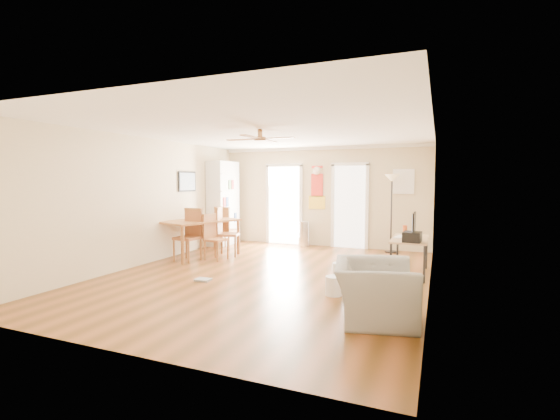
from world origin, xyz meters
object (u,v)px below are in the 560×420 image
at_px(dining_table, 200,238).
at_px(dining_chair_right_b, 216,237).
at_px(torchiere_lamp, 391,214).
at_px(bookshelf, 223,203).
at_px(wastebasket_b, 334,286).
at_px(wastebasket_a, 341,272).
at_px(dining_chair_near, 187,235).
at_px(dining_chair_far, 227,228).
at_px(armchair, 374,291).
at_px(trash_can, 304,234).
at_px(computer_desk, 410,256).
at_px(printer, 412,237).
at_px(dining_chair_right_a, 228,232).

distance_m(dining_table, dining_chair_right_b, 0.59).
bearing_deg(torchiere_lamp, dining_chair_right_b, -145.57).
relative_size(bookshelf, wastebasket_b, 7.71).
bearing_deg(wastebasket_a, dining_chair_near, 172.48).
bearing_deg(dining_chair_far, bookshelf, -47.71).
relative_size(dining_chair_right_b, dining_chair_far, 0.93).
xyz_separation_m(dining_chair_far, armchair, (4.22, -3.69, -0.18)).
xyz_separation_m(dining_chair_far, trash_can, (1.68, 1.10, -0.20)).
bearing_deg(computer_desk, printer, -82.21).
bearing_deg(dining_table, trash_can, 50.76).
distance_m(dining_table, dining_chair_far, 1.06).
bearing_deg(dining_chair_near, dining_chair_right_b, 37.57).
height_order(dining_table, torchiere_lamp, torchiere_lamp).
relative_size(dining_chair_near, torchiere_lamp, 0.60).
distance_m(dining_chair_right_b, wastebasket_b, 3.46).
relative_size(dining_chair_right_b, dining_chair_near, 0.89).
bearing_deg(wastebasket_a, dining_chair_far, 148.96).
distance_m(dining_chair_far, wastebasket_a, 3.99).
relative_size(trash_can, armchair, 0.61).
height_order(dining_chair_near, torchiere_lamp, torchiere_lamp).
bearing_deg(dining_chair_right_b, dining_table, 77.82).
bearing_deg(torchiere_lamp, dining_chair_right_a, -151.94).
xyz_separation_m(dining_table, wastebasket_a, (3.49, -0.99, -0.26)).
distance_m(printer, wastebasket_a, 1.38).
bearing_deg(wastebasket_a, wastebasket_b, -83.38).
bearing_deg(trash_can, torchiere_lamp, -0.63).
bearing_deg(dining_chair_near, trash_can, 62.11).
xyz_separation_m(dining_chair_right_b, wastebasket_b, (3.03, -1.63, -0.35)).
bearing_deg(dining_chair_right_b, computer_desk, -78.73).
height_order(dining_chair_far, armchair, dining_chair_far).
height_order(dining_chair_far, computer_desk, dining_chair_far).
bearing_deg(wastebasket_b, wastebasket_a, 96.62).
bearing_deg(dining_table, wastebasket_a, -15.89).
bearing_deg(armchair, printer, -19.81).
xyz_separation_m(dining_chair_near, wastebasket_b, (3.55, -1.30, -0.41)).
height_order(dining_table, wastebasket_b, dining_table).
bearing_deg(printer, wastebasket_b, -121.40).
bearing_deg(wastebasket_b, bookshelf, 138.62).
relative_size(trash_can, wastebasket_b, 2.29).
distance_m(dining_chair_far, armchair, 5.60).
relative_size(computer_desk, wastebasket_b, 4.32).
xyz_separation_m(trash_can, torchiere_lamp, (2.20, -0.02, 0.60)).
height_order(dining_table, trash_can, dining_table).
relative_size(trash_can, torchiere_lamp, 0.35).
bearing_deg(wastebasket_a, printer, 25.88).
bearing_deg(dining_chair_far, torchiere_lamp, -159.23).
distance_m(dining_chair_far, printer, 4.77).
xyz_separation_m(dining_table, printer, (4.60, -0.45, 0.34)).
distance_m(dining_chair_near, dining_chair_far, 1.59).
distance_m(dining_chair_far, torchiere_lamp, 4.05).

